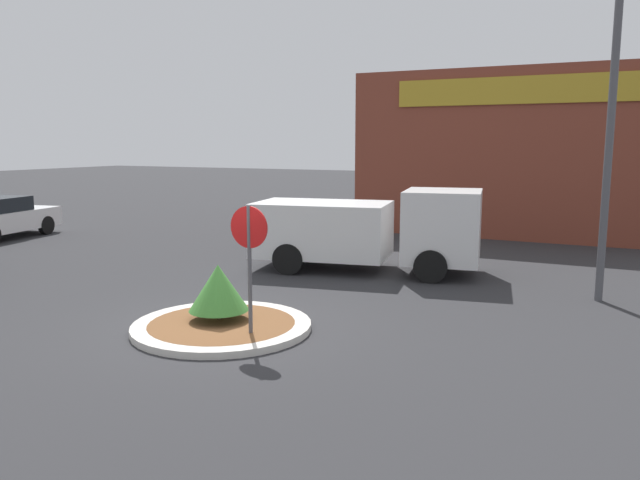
% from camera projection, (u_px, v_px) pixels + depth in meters
% --- Properties ---
extents(ground_plane, '(120.00, 120.00, 0.00)m').
position_uv_depth(ground_plane, '(222.00, 330.00, 11.19)').
color(ground_plane, '#2D2D30').
extents(traffic_island, '(3.21, 3.21, 0.12)m').
position_uv_depth(traffic_island, '(222.00, 326.00, 11.18)').
color(traffic_island, beige).
rests_on(traffic_island, ground_plane).
extents(stop_sign, '(0.71, 0.07, 2.31)m').
position_uv_depth(stop_sign, '(249.00, 247.00, 10.38)').
color(stop_sign, '#4C4C51').
rests_on(stop_sign, ground_plane).
extents(island_shrub, '(1.09, 1.09, 1.02)m').
position_uv_depth(island_shrub, '(218.00, 287.00, 11.29)').
color(island_shrub, brown).
rests_on(island_shrub, traffic_island).
extents(utility_truck, '(6.04, 3.07, 2.15)m').
position_uv_depth(utility_truck, '(368.00, 229.00, 16.13)').
color(utility_truck, silver).
rests_on(utility_truck, ground_plane).
extents(storefront_building, '(11.44, 6.07, 5.84)m').
position_uv_depth(storefront_building, '(525.00, 153.00, 23.53)').
color(storefront_building, brown).
rests_on(storefront_building, ground_plane).
extents(light_pole, '(0.70, 0.30, 7.29)m').
position_uv_depth(light_pole, '(612.00, 98.00, 12.60)').
color(light_pole, '#4C4C51').
rests_on(light_pole, ground_plane).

